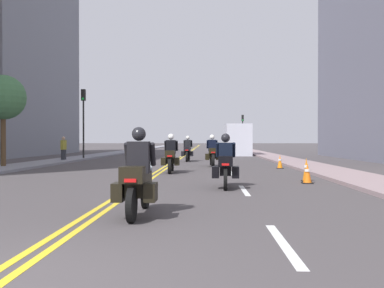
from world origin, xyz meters
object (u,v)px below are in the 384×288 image
(street_tree_0, at_px, (3,98))
(parked_truck, at_px, (237,141))
(motorcycle_2, at_px, (171,157))
(motorcycle_4, at_px, (188,151))
(traffic_cone_2, at_px, (307,173))
(traffic_light_far, at_px, (243,126))
(traffic_cone_0, at_px, (306,170))
(motorcycle_3, at_px, (212,154))
(pedestrian_0, at_px, (64,149))
(traffic_light_near, at_px, (83,112))
(motorcycle_1, at_px, (226,165))
(motorcycle_0, at_px, (138,180))
(traffic_cone_1, at_px, (280,162))

(street_tree_0, relative_size, parked_truck, 0.70)
(motorcycle_2, relative_size, motorcycle_4, 1.00)
(traffic_cone_2, distance_m, traffic_light_far, 41.09)
(traffic_cone_0, relative_size, parked_truck, 0.12)
(motorcycle_3, distance_m, motorcycle_4, 5.34)
(street_tree_0, bearing_deg, traffic_cone_0, -24.26)
(traffic_light_far, bearing_deg, parked_truck, -96.68)
(motorcycle_2, distance_m, pedestrian_0, 11.89)
(traffic_light_near, xyz_separation_m, street_tree_0, (-1.20, -9.31, 0.04))
(traffic_light_near, bearing_deg, motorcycle_4, -16.14)
(motorcycle_1, relative_size, motorcycle_2, 0.96)
(motorcycle_3, bearing_deg, motorcycle_2, -114.52)
(motorcycle_0, xyz_separation_m, traffic_light_near, (-7.50, 21.94, 2.74))
(motorcycle_1, xyz_separation_m, traffic_cone_2, (2.67, 1.34, -0.33))
(street_tree_0, bearing_deg, motorcycle_2, -16.20)
(motorcycle_1, height_order, traffic_light_near, traffic_light_near)
(motorcycle_0, relative_size, motorcycle_2, 0.97)
(motorcycle_3, xyz_separation_m, pedestrian_0, (-9.53, 4.58, 0.17))
(motorcycle_3, bearing_deg, motorcycle_0, -98.46)
(motorcycle_0, bearing_deg, traffic_light_near, 109.27)
(traffic_cone_0, xyz_separation_m, traffic_light_near, (-12.10, 15.30, 3.01))
(motorcycle_2, height_order, motorcycle_3, motorcycle_3)
(motorcycle_3, bearing_deg, parked_truck, 79.12)
(motorcycle_0, distance_m, motorcycle_2, 10.19)
(street_tree_0, bearing_deg, traffic_light_far, 67.05)
(traffic_cone_1, xyz_separation_m, traffic_cone_2, (-0.34, -7.10, -0.00))
(motorcycle_0, height_order, motorcycle_4, motorcycle_4)
(motorcycle_4, distance_m, pedestrian_0, 8.01)
(motorcycle_0, distance_m, motorcycle_1, 4.94)
(motorcycle_2, relative_size, traffic_cone_0, 2.75)
(motorcycle_1, height_order, motorcycle_2, motorcycle_2)
(motorcycle_1, relative_size, traffic_cone_2, 3.17)
(motorcycle_0, xyz_separation_m, traffic_cone_2, (4.47, 5.94, -0.34))
(motorcycle_4, xyz_separation_m, parked_truck, (4.02, 11.77, 0.60))
(parked_truck, bearing_deg, motorcycle_2, -101.37)
(motorcycle_0, relative_size, traffic_cone_0, 2.67)
(motorcycle_4, distance_m, traffic_light_near, 8.27)
(motorcycle_1, bearing_deg, traffic_light_near, 120.85)
(traffic_cone_2, xyz_separation_m, traffic_light_near, (-11.97, 16.00, 3.08))
(traffic_cone_0, relative_size, street_tree_0, 0.17)
(traffic_cone_1, distance_m, parked_truck, 18.53)
(traffic_light_near, relative_size, pedestrian_0, 3.08)
(traffic_cone_0, bearing_deg, pedestrian_0, 135.01)
(motorcycle_4, distance_m, traffic_cone_1, 8.28)
(motorcycle_0, distance_m, street_tree_0, 15.59)
(parked_truck, bearing_deg, motorcycle_0, -97.25)
(motorcycle_4, xyz_separation_m, traffic_light_near, (-7.49, 2.17, 2.73))
(traffic_cone_2, bearing_deg, traffic_cone_1, 87.25)
(motorcycle_0, relative_size, motorcycle_3, 0.94)
(motorcycle_1, xyz_separation_m, traffic_cone_1, (3.01, 8.44, -0.32))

